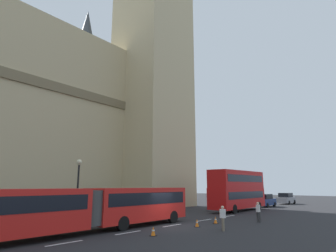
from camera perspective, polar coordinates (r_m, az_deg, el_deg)
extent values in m
plane|color=#262628|center=(23.24, 0.23, -19.62)|extent=(160.00, 160.00, 0.00)
cube|color=silver|center=(17.55, -20.23, -21.41)|extent=(2.20, 0.16, 0.01)
cube|color=silver|center=(20.24, -8.07, -20.63)|extent=(2.20, 0.16, 0.01)
cube|color=silver|center=(23.52, 0.86, -19.51)|extent=(2.20, 0.16, 0.01)
cube|color=silver|center=(27.19, 7.40, -18.40)|extent=(2.20, 0.16, 0.01)
cube|color=silver|center=(31.11, 12.28, -17.41)|extent=(2.20, 0.16, 0.01)
cube|color=#C6B284|center=(51.42, -3.07, 17.98)|extent=(10.08, 10.08, 57.51)
cone|color=#383D42|center=(47.50, -16.08, 18.71)|extent=(2.40, 2.40, 5.56)
cube|color=red|center=(23.49, -5.80, -15.43)|extent=(8.87, 2.50, 2.50)
cube|color=black|center=(23.46, -5.78, -14.34)|extent=(8.16, 2.54, 0.90)
cube|color=red|center=(18.16, -29.52, -15.03)|extent=(8.87, 2.50, 2.50)
cube|color=black|center=(18.13, -29.37, -13.62)|extent=(8.16, 2.54, 0.90)
cylinder|color=#3F3F3F|center=(20.42, -16.13, -15.57)|extent=(2.38, 2.38, 2.25)
cylinder|color=black|center=(24.90, 1.00, -17.95)|extent=(1.00, 0.30, 1.00)
cylinder|color=black|center=(20.98, -9.17, -18.92)|extent=(1.00, 0.30, 1.00)
cube|color=red|center=(37.40, 14.06, -13.92)|extent=(10.57, 2.50, 2.40)
cube|color=#1E232D|center=(37.39, 14.03, -13.38)|extent=(9.51, 2.54, 0.84)
cube|color=red|center=(37.38, 13.88, -10.47)|extent=(10.36, 2.50, 2.10)
cube|color=#1E232D|center=(37.38, 13.88, -10.32)|extent=(9.51, 2.54, 0.84)
cylinder|color=black|center=(40.04, 17.89, -15.13)|extent=(1.00, 0.30, 1.00)
cylinder|color=black|center=(33.95, 13.25, -16.05)|extent=(1.00, 0.30, 1.00)
cube|color=navy|center=(45.60, 19.08, -14.35)|extent=(4.40, 1.80, 0.90)
cube|color=black|center=(45.38, 18.91, -13.36)|extent=(2.46, 1.66, 0.70)
cylinder|color=black|center=(46.64, 20.73, -14.64)|extent=(0.64, 0.30, 0.64)
cylinder|color=black|center=(44.02, 19.42, -14.93)|extent=(0.64, 0.30, 0.64)
cube|color=gray|center=(53.82, 22.89, -13.61)|extent=(4.40, 1.80, 0.90)
cube|color=black|center=(53.60, 22.75, -12.78)|extent=(2.46, 1.66, 0.70)
cylinder|color=black|center=(54.93, 24.21, -13.85)|extent=(0.64, 0.30, 0.64)
cylinder|color=black|center=(52.25, 23.29, -14.08)|extent=(0.64, 0.30, 0.64)
cube|color=black|center=(18.87, -3.02, -21.34)|extent=(0.36, 0.36, 0.03)
cone|color=orange|center=(18.82, -3.01, -20.47)|extent=(0.28, 0.28, 0.55)
cylinder|color=white|center=(18.82, -3.01, -20.39)|extent=(0.17, 0.17, 0.08)
cube|color=black|center=(22.84, 5.92, -19.65)|extent=(0.36, 0.36, 0.03)
cone|color=orange|center=(22.80, 5.91, -18.93)|extent=(0.28, 0.28, 0.55)
cylinder|color=white|center=(22.80, 5.90, -18.86)|extent=(0.17, 0.17, 0.08)
cube|color=black|center=(24.96, 9.63, -18.89)|extent=(0.36, 0.36, 0.03)
cone|color=orange|center=(24.93, 9.61, -18.23)|extent=(0.28, 0.28, 0.55)
cylinder|color=white|center=(24.92, 9.61, -18.17)|extent=(0.17, 0.17, 0.08)
cylinder|color=black|center=(25.41, -18.27, -18.05)|extent=(0.32, 0.32, 0.30)
cylinder|color=black|center=(25.25, -17.93, -12.98)|extent=(0.16, 0.16, 4.80)
sphere|color=beige|center=(25.31, -17.54, -6.98)|extent=(0.44, 0.44, 0.44)
cylinder|color=#726651|center=(21.23, 11.05, -18.96)|extent=(0.16, 0.16, 0.86)
cylinder|color=#726651|center=(21.03, 11.16, -19.03)|extent=(0.16, 0.16, 0.86)
cube|color=silver|center=(21.05, 11.02, -17.03)|extent=(0.44, 0.46, 0.60)
sphere|color=beige|center=(21.02, 10.98, -15.89)|extent=(0.22, 0.22, 0.22)
cylinder|color=#333333|center=(26.43, 18.12, -17.19)|extent=(0.16, 0.16, 0.86)
cylinder|color=#333333|center=(26.49, 17.69, -17.20)|extent=(0.16, 0.16, 0.86)
cube|color=silver|center=(26.40, 17.80, -15.62)|extent=(0.42, 0.28, 0.60)
sphere|color=beige|center=(26.37, 17.74, -14.71)|extent=(0.22, 0.22, 0.22)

